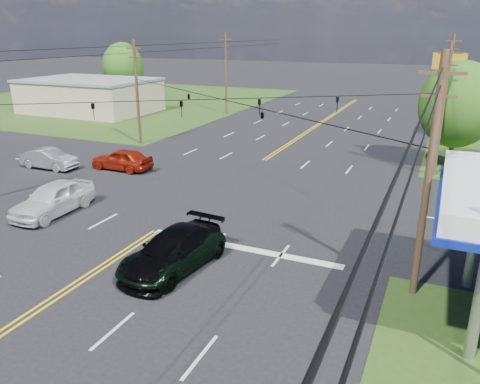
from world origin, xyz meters
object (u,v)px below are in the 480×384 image
at_px(pole_se, 428,177).
at_px(pickup_dkgreen, 172,254).
at_px(pole_right_far, 448,81).
at_px(pickup_white, 53,198).
at_px(suv_black, 173,251).
at_px(pole_nw, 137,91).
at_px(retail_nw, 90,97).
at_px(tree_far_l, 123,66).
at_px(sedan_silver, 49,159).
at_px(tree_right_a, 458,105).
at_px(pole_ne, 442,109).
at_px(pole_left_far, 226,73).

distance_m(pole_se, pickup_dkgreen, 11.05).
height_order(pole_right_far, pickup_white, pole_right_far).
relative_size(suv_black, pickup_white, 1.07).
bearing_deg(suv_black, pole_nw, 133.21).
bearing_deg(retail_nw, pickup_dkgreen, -45.17).
relative_size(retail_nw, pole_right_far, 1.60).
height_order(tree_far_l, pickup_white, tree_far_l).
relative_size(retail_nw, pole_se, 1.68).
relative_size(retail_nw, sedan_silver, 3.44).
bearing_deg(retail_nw, tree_right_a, -12.80).
xyz_separation_m(pole_nw, tree_far_l, (-19.00, 23.00, 0.28)).
height_order(tree_far_l, suv_black, tree_far_l).
distance_m(pole_ne, tree_far_l, 50.54).
height_order(retail_nw, pole_se, pole_se).
distance_m(pole_ne, pole_left_far, 32.20).
distance_m(pole_right_far, pickup_dkgreen, 40.69).
relative_size(pole_se, pole_right_far, 0.95).
bearing_deg(suv_black, tree_right_a, 69.19).
distance_m(tree_far_l, pickup_dkgreen, 55.77).
relative_size(tree_right_a, tree_far_l, 0.94).
height_order(pole_left_far, sedan_silver, pole_left_far).
bearing_deg(pole_right_far, pole_se, -90.00).
distance_m(retail_nw, pickup_dkgreen, 46.82).
bearing_deg(pole_se, pole_right_far, 90.00).
distance_m(pole_nw, tree_far_l, 29.83).
xyz_separation_m(pole_ne, pickup_dkgreen, (-10.00, -20.19, -4.15)).
bearing_deg(sedan_silver, pickup_dkgreen, -121.16).
relative_size(tree_right_a, pickup_dkgreen, 1.49).
relative_size(pole_right_far, tree_far_l, 1.15).
height_order(pole_se, pole_left_far, pole_left_far).
bearing_deg(pole_nw, pole_right_far, 36.16).
xyz_separation_m(pole_nw, pole_right_far, (26.00, 19.00, 0.25)).
relative_size(pole_ne, pole_left_far, 0.95).
height_order(pole_left_far, tree_far_l, pole_left_far).
bearing_deg(pickup_dkgreen, tree_right_a, 72.21).
distance_m(tree_far_l, suv_black, 55.68).
bearing_deg(sedan_silver, pole_left_far, -3.55).
bearing_deg(tree_far_l, pole_left_far, -11.89).
bearing_deg(pickup_white, suv_black, -17.93).
bearing_deg(pole_left_far, tree_far_l, 168.11).
bearing_deg(pole_left_far, retail_nw, -160.56).
bearing_deg(suv_black, pickup_dkgreen, -85.33).
bearing_deg(pickup_dkgreen, sedan_silver, 157.21).
distance_m(tree_far_l, sedan_silver, 37.66).
height_order(pole_se, sedan_silver, pole_se).
bearing_deg(pole_ne, tree_right_a, 71.57).
xyz_separation_m(pole_right_far, tree_right_a, (1.00, -16.00, -0.30)).
relative_size(pole_ne, sedan_silver, 2.04).
height_order(pickup_dkgreen, sedan_silver, sedan_silver).
height_order(pole_ne, pole_left_far, pole_left_far).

